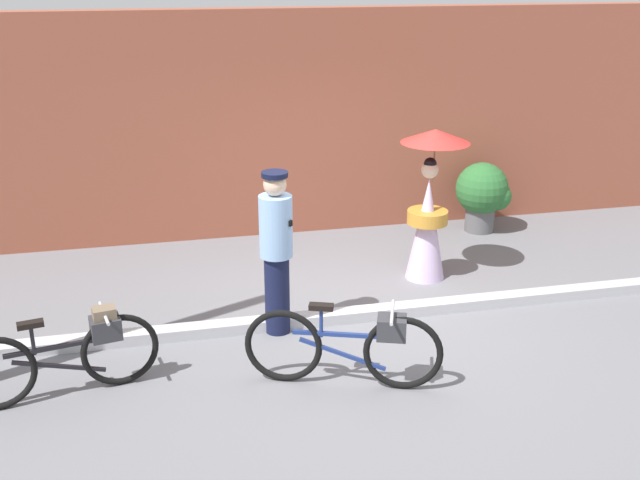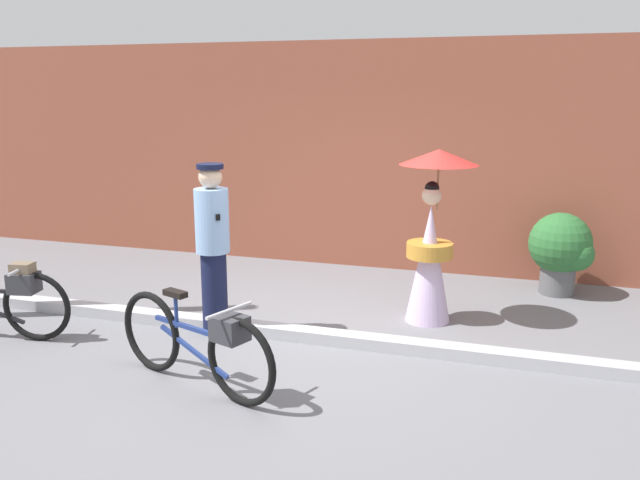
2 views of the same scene
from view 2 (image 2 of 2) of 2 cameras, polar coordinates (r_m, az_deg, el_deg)
ground_plane at (r=6.67m, az=-2.24°, el=-8.56°), size 30.00×30.00×0.00m
building_wall at (r=9.24m, az=4.26°, el=7.33°), size 14.00×0.40×3.10m
sidewalk_curb at (r=6.65m, az=-2.25°, el=-8.08°), size 14.00×0.20×0.12m
bicycle_far_side at (r=5.56m, az=-10.53°, el=-8.71°), size 1.73×0.72×0.80m
person_officer at (r=6.64m, az=-9.29°, el=-0.37°), size 0.34×0.34×1.74m
person_with_parasol at (r=7.01m, az=9.66°, el=0.35°), size 0.82×0.82×1.85m
potted_plant_by_door at (r=8.44m, az=20.27°, el=-0.71°), size 0.76×0.75×1.00m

